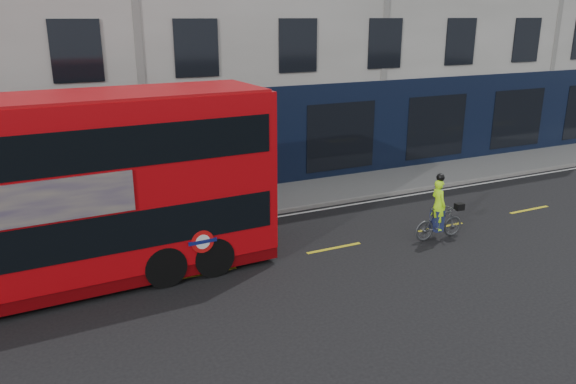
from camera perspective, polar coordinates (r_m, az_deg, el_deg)
ground at (r=14.03m, az=-6.63°, el=-10.65°), size 120.00×120.00×0.00m
pavement at (r=19.78m, az=-12.86°, el=-2.25°), size 60.00×3.00×0.12m
kerb at (r=18.40m, az=-11.78°, el=-3.67°), size 60.00×0.12×0.13m
road_edge_line at (r=18.15m, az=-11.54°, el=-4.16°), size 58.00×0.10×0.01m
lane_dashes at (r=15.31m, az=-8.50°, el=-8.20°), size 58.00×0.12×0.01m
bus at (r=14.72m, az=-24.57°, el=-0.40°), size 12.04×3.18×4.81m
cyclist at (r=17.78m, az=15.09°, el=-2.50°), size 1.73×0.59×2.10m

